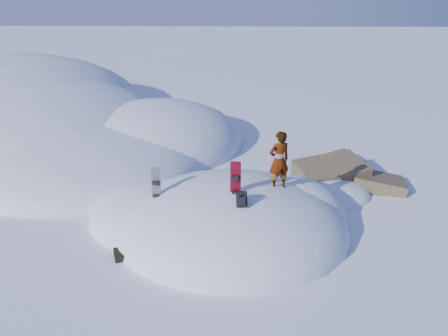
{
  "coord_description": "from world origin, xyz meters",
  "views": [
    {
      "loc": [
        0.04,
        -11.22,
        6.89
      ],
      "look_at": [
        -0.22,
        0.3,
        1.87
      ],
      "focal_mm": 35.0,
      "sensor_mm": 36.0,
      "label": 1
    }
  ],
  "objects_px": {
    "snowboard_red": "(235,187)",
    "backpack": "(242,199)",
    "person": "(279,160)",
    "snowboard_dark": "(156,191)"
  },
  "relations": [
    {
      "from": "snowboard_red",
      "to": "backpack",
      "type": "distance_m",
      "value": 0.6
    },
    {
      "from": "backpack",
      "to": "snowboard_red",
      "type": "bearing_deg",
      "value": 101.84
    },
    {
      "from": "snowboard_red",
      "to": "snowboard_dark",
      "type": "height_order",
      "value": "snowboard_red"
    },
    {
      "from": "snowboard_red",
      "to": "person",
      "type": "height_order",
      "value": "person"
    },
    {
      "from": "snowboard_red",
      "to": "snowboard_dark",
      "type": "bearing_deg",
      "value": 174.61
    },
    {
      "from": "snowboard_red",
      "to": "snowboard_dark",
      "type": "relative_size",
      "value": 1.12
    },
    {
      "from": "snowboard_red",
      "to": "person",
      "type": "relative_size",
      "value": 0.9
    },
    {
      "from": "backpack",
      "to": "person",
      "type": "distance_m",
      "value": 1.74
    },
    {
      "from": "snowboard_dark",
      "to": "backpack",
      "type": "relative_size",
      "value": 2.9
    },
    {
      "from": "snowboard_red",
      "to": "backpack",
      "type": "relative_size",
      "value": 3.26
    }
  ]
}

